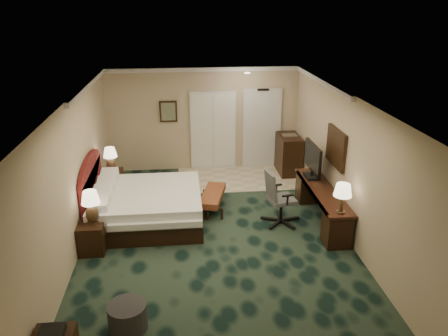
{
  "coord_description": "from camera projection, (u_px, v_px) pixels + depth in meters",
  "views": [
    {
      "loc": [
        -0.58,
        -7.34,
        4.31
      ],
      "look_at": [
        0.22,
        0.6,
        1.2
      ],
      "focal_mm": 35.0,
      "sensor_mm": 36.0,
      "label": 1
    }
  ],
  "objects": [
    {
      "name": "nightstand_near",
      "position": [
        93.0,
        237.0,
        7.89
      ],
      "size": [
        0.45,
        0.51,
        0.56
      ],
      "primitive_type": "cube",
      "color": "black",
      "rests_on": "ground"
    },
    {
      "name": "wall_left",
      "position": [
        74.0,
        178.0,
        7.7
      ],
      "size": [
        0.0,
        7.5,
        2.7
      ],
      "primitive_type": "cube",
      "color": "tan",
      "rests_on": "ground"
    },
    {
      "name": "floor",
      "position": [
        216.0,
        238.0,
        8.43
      ],
      "size": [
        5.0,
        7.5,
        0.0
      ],
      "primitive_type": "cube",
      "color": "black",
      "rests_on": "ground"
    },
    {
      "name": "wall_art",
      "position": [
        168.0,
        111.0,
        11.2
      ],
      "size": [
        0.45,
        0.06,
        0.55
      ],
      "primitive_type": "cube",
      "color": "#446550",
      "rests_on": "wall_back"
    },
    {
      "name": "wall_front",
      "position": [
        245.0,
        309.0,
        4.46
      ],
      "size": [
        5.0,
        0.0,
        2.7
      ],
      "primitive_type": "cube",
      "color": "tan",
      "rests_on": "ground"
    },
    {
      "name": "minibar",
      "position": [
        288.0,
        154.0,
        11.41
      ],
      "size": [
        0.53,
        0.95,
        1.01
      ],
      "primitive_type": "cube",
      "color": "black",
      "rests_on": "ground"
    },
    {
      "name": "wall_back",
      "position": [
        203.0,
        120.0,
        11.41
      ],
      "size": [
        5.0,
        0.0,
        2.7
      ],
      "primitive_type": "cube",
      "color": "tan",
      "rests_on": "ground"
    },
    {
      "name": "bed",
      "position": [
        148.0,
        207.0,
        8.91
      ],
      "size": [
        2.16,
        2.0,
        0.68
      ],
      "primitive_type": "cube",
      "color": "white",
      "rests_on": "ground"
    },
    {
      "name": "ceiling",
      "position": [
        215.0,
        99.0,
        7.44
      ],
      "size": [
        5.0,
        7.5,
        0.0
      ],
      "primitive_type": "cube",
      "color": "silver",
      "rests_on": "wall_back"
    },
    {
      "name": "desk",
      "position": [
        321.0,
        205.0,
        8.96
      ],
      "size": [
        0.52,
        2.41,
        0.7
      ],
      "primitive_type": "cube",
      "color": "black",
      "rests_on": "ground"
    },
    {
      "name": "nightstand_far",
      "position": [
        112.0,
        184.0,
        10.03
      ],
      "size": [
        0.51,
        0.58,
        0.64
      ],
      "primitive_type": "cube",
      "color": "black",
      "rests_on": "ground"
    },
    {
      "name": "lamp_far",
      "position": [
        111.0,
        160.0,
        9.79
      ],
      "size": [
        0.39,
        0.39,
        0.58
      ],
      "primitive_type": null,
      "rotation": [
        0.0,
        0.0,
        0.33
      ],
      "color": "black",
      "rests_on": "nightstand_far"
    },
    {
      "name": "tile_patch",
      "position": [
        241.0,
        178.0,
        11.2
      ],
      "size": [
        3.2,
        1.7,
        0.01
      ],
      "primitive_type": "cube",
      "color": "#BAB091",
      "rests_on": "ground"
    },
    {
      "name": "ottoman",
      "position": [
        128.0,
        317.0,
        6.04
      ],
      "size": [
        0.64,
        0.64,
        0.39
      ],
      "primitive_type": "cylinder",
      "rotation": [
        0.0,
        0.0,
        -0.2
      ],
      "color": "#2A2A2A",
      "rests_on": "ground"
    },
    {
      "name": "desk_lamp",
      "position": [
        342.0,
        198.0,
        7.79
      ],
      "size": [
        0.39,
        0.39,
        0.57
      ],
      "primitive_type": null,
      "rotation": [
        0.0,
        0.0,
        -0.21
      ],
      "color": "black",
      "rests_on": "desk"
    },
    {
      "name": "closet_doors",
      "position": [
        213.0,
        131.0,
        11.51
      ],
      "size": [
        1.2,
        0.06,
        2.1
      ],
      "primitive_type": "cube",
      "color": "silver",
      "rests_on": "ground"
    },
    {
      "name": "wall_right",
      "position": [
        348.0,
        168.0,
        8.17
      ],
      "size": [
        0.0,
        7.5,
        2.7
      ],
      "primitive_type": "cube",
      "color": "tan",
      "rests_on": "ground"
    },
    {
      "name": "wall_mirror",
      "position": [
        336.0,
        148.0,
        8.65
      ],
      "size": [
        0.05,
        0.95,
        0.75
      ],
      "primitive_type": "cube",
      "color": "white",
      "rests_on": "wall_right"
    },
    {
      "name": "lamp_near",
      "position": [
        91.0,
        207.0,
        7.7
      ],
      "size": [
        0.34,
        0.34,
        0.62
      ],
      "primitive_type": null,
      "rotation": [
        0.0,
        0.0,
        -0.02
      ],
      "color": "black",
      "rests_on": "nightstand_near"
    },
    {
      "name": "tv",
      "position": [
        313.0,
        161.0,
        9.31
      ],
      "size": [
        0.1,
        0.97,
        0.76
      ],
      "primitive_type": "cube",
      "rotation": [
        0.0,
        0.0,
        0.01
      ],
      "color": "black",
      "rests_on": "desk"
    },
    {
      "name": "headboard",
      "position": [
        92.0,
        189.0,
        8.87
      ],
      "size": [
        0.12,
        2.0,
        1.4
      ],
      "primitive_type": null,
      "color": "#530F09",
      "rests_on": "ground"
    },
    {
      "name": "desk_chair",
      "position": [
        282.0,
        197.0,
        8.79
      ],
      "size": [
        0.78,
        0.74,
        1.14
      ],
      "primitive_type": null,
      "rotation": [
        0.0,
        0.0,
        0.2
      ],
      "color": "#4B4B4C",
      "rests_on": "ground"
    },
    {
      "name": "entry_door",
      "position": [
        262.0,
        129.0,
        11.64
      ],
      "size": [
        1.02,
        0.06,
        2.18
      ],
      "primitive_type": "cube",
      "color": "silver",
      "rests_on": "ground"
    },
    {
      "name": "crown_molding",
      "position": [
        215.0,
        102.0,
        7.46
      ],
      "size": [
        5.0,
        7.5,
        0.1
      ],
      "primitive_type": null,
      "color": "silver",
      "rests_on": "wall_back"
    },
    {
      "name": "bed_bench",
      "position": [
        213.0,
        201.0,
        9.49
      ],
      "size": [
        0.68,
        1.23,
        0.4
      ],
      "primitive_type": "cube",
      "rotation": [
        0.0,
        0.0,
        -0.25
      ],
      "color": "maroon",
      "rests_on": "ground"
    }
  ]
}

